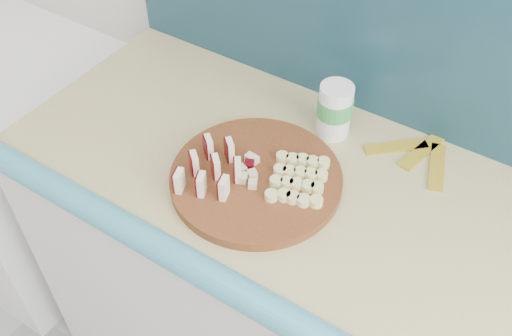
{
  "coord_description": "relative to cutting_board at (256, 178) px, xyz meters",
  "views": [
    {
      "loc": [
        0.02,
        0.76,
        1.79
      ],
      "look_at": [
        -0.42,
        1.44,
        0.95
      ],
      "focal_mm": 40.0,
      "sensor_mm": 36.0,
      "label": 1
    }
  ],
  "objects": [
    {
      "name": "cutting_board",
      "position": [
        0.0,
        0.0,
        0.0
      ],
      "size": [
        0.46,
        0.46,
        0.02
      ],
      "primitive_type": "cylinder",
      "rotation": [
        0.0,
        0.0,
        0.36
      ],
      "color": "#4E2B10",
      "rests_on": "kitchen_counter"
    },
    {
      "name": "banana_slices",
      "position": [
        0.08,
        0.03,
        0.02
      ],
      "size": [
        0.15,
        0.16,
        0.02
      ],
      "color": "#EDE491",
      "rests_on": "cutting_board"
    },
    {
      "name": "canister",
      "position": [
        0.06,
        0.23,
        0.06
      ],
      "size": [
        0.08,
        0.08,
        0.13
      ],
      "rotation": [
        0.0,
        0.0,
        -0.01
      ],
      "color": "white",
      "rests_on": "kitchen_counter"
    },
    {
      "name": "porcelain_fixture",
      "position": [
        -1.03,
        0.06,
        -0.52
      ],
      "size": [
        0.7,
        0.72,
        0.84
      ],
      "color": "white",
      "rests_on": "ground"
    },
    {
      "name": "apple_chunks",
      "position": [
        -0.02,
        -0.01,
        0.02
      ],
      "size": [
        0.05,
        0.06,
        0.02
      ],
      "color": "beige",
      "rests_on": "cutting_board"
    },
    {
      "name": "banana_peel",
      "position": [
        0.26,
        0.26,
        -0.01
      ],
      "size": [
        0.2,
        0.17,
        0.01
      ],
      "rotation": [
        0.0,
        0.0,
        -0.4
      ],
      "color": "gold",
      "rests_on": "kitchen_counter"
    },
    {
      "name": "apple_wedges",
      "position": [
        -0.07,
        -0.05,
        0.04
      ],
      "size": [
        0.12,
        0.16,
        0.05
      ],
      "color": "#FDF0CA",
      "rests_on": "cutting_board"
    }
  ]
}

